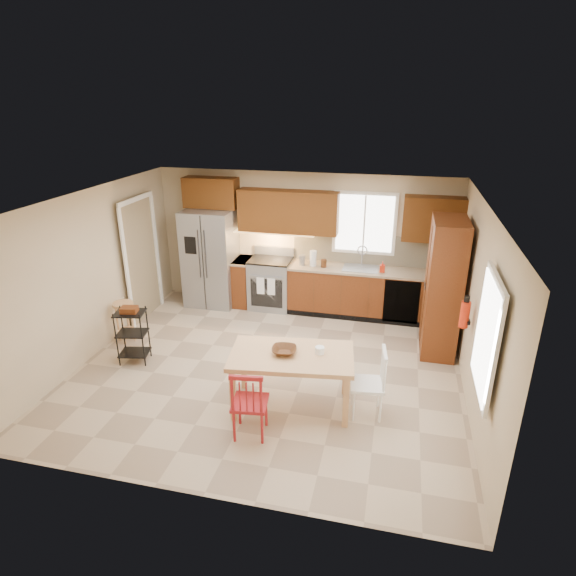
% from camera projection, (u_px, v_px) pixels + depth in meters
% --- Properties ---
extents(floor, '(5.50, 5.50, 0.00)m').
position_uv_depth(floor, '(269.00, 369.00, 7.11)').
color(floor, tan).
rests_on(floor, ground).
extents(ceiling, '(5.50, 5.00, 0.02)m').
position_uv_depth(ceiling, '(266.00, 201.00, 6.17)').
color(ceiling, silver).
rests_on(ceiling, ground).
extents(wall_back, '(5.50, 0.02, 2.50)m').
position_uv_depth(wall_back, '(303.00, 241.00, 8.90)').
color(wall_back, '#CCB793').
rests_on(wall_back, ground).
extents(wall_front, '(5.50, 0.02, 2.50)m').
position_uv_depth(wall_front, '(194.00, 392.00, 4.38)').
color(wall_front, '#CCB793').
rests_on(wall_front, ground).
extents(wall_left, '(0.02, 5.00, 2.50)m').
position_uv_depth(wall_left, '(91.00, 275.00, 7.22)').
color(wall_left, '#CCB793').
rests_on(wall_left, ground).
extents(wall_right, '(0.02, 5.00, 2.50)m').
position_uv_depth(wall_right, '(478.00, 310.00, 6.06)').
color(wall_right, '#CCB793').
rests_on(wall_right, ground).
extents(refrigerator, '(0.92, 0.75, 1.82)m').
position_uv_depth(refrigerator, '(211.00, 258.00, 9.05)').
color(refrigerator, gray).
rests_on(refrigerator, floor).
extents(range_stove, '(0.76, 0.63, 0.92)m').
position_uv_depth(range_stove, '(271.00, 284.00, 9.02)').
color(range_stove, gray).
rests_on(range_stove, floor).
extents(base_cabinet_narrow, '(0.30, 0.60, 0.90)m').
position_uv_depth(base_cabinet_narrow, '(243.00, 282.00, 9.16)').
color(base_cabinet_narrow, '#662D12').
rests_on(base_cabinet_narrow, floor).
extents(base_cabinet_run, '(2.92, 0.60, 0.90)m').
position_uv_depth(base_cabinet_run, '(370.00, 293.00, 8.65)').
color(base_cabinet_run, '#662D12').
rests_on(base_cabinet_run, floor).
extents(dishwasher, '(0.60, 0.02, 0.78)m').
position_uv_depth(dishwasher, '(401.00, 302.00, 8.27)').
color(dishwasher, black).
rests_on(dishwasher, floor).
extents(backsplash, '(2.92, 0.03, 0.55)m').
position_uv_depth(backsplash, '(374.00, 250.00, 8.64)').
color(backsplash, beige).
rests_on(backsplash, wall_back).
extents(upper_over_fridge, '(1.00, 0.35, 0.55)m').
position_uv_depth(upper_over_fridge, '(211.00, 193.00, 8.78)').
color(upper_over_fridge, '#572D0E').
rests_on(upper_over_fridge, wall_back).
extents(upper_left_block, '(1.80, 0.35, 0.75)m').
position_uv_depth(upper_left_block, '(288.00, 212.00, 8.57)').
color(upper_left_block, '#572D0E').
rests_on(upper_left_block, wall_back).
extents(upper_right_block, '(1.00, 0.35, 0.75)m').
position_uv_depth(upper_right_block, '(433.00, 219.00, 8.04)').
color(upper_right_block, '#572D0E').
rests_on(upper_right_block, wall_back).
extents(window_back, '(1.12, 0.04, 1.12)m').
position_uv_depth(window_back, '(364.00, 223.00, 8.49)').
color(window_back, white).
rests_on(window_back, wall_back).
extents(sink, '(0.62, 0.46, 0.16)m').
position_uv_depth(sink, '(360.00, 271.00, 8.54)').
color(sink, gray).
rests_on(sink, base_cabinet_run).
extents(undercab_glow, '(1.60, 0.30, 0.01)m').
position_uv_depth(undercab_glow, '(272.00, 232.00, 8.76)').
color(undercab_glow, '#FFBF66').
rests_on(undercab_glow, wall_back).
extents(soap_bottle, '(0.09, 0.09, 0.19)m').
position_uv_depth(soap_bottle, '(382.00, 267.00, 8.32)').
color(soap_bottle, red).
rests_on(soap_bottle, base_cabinet_run).
extents(paper_towel, '(0.12, 0.12, 0.28)m').
position_uv_depth(paper_towel, '(313.00, 258.00, 8.61)').
color(paper_towel, white).
rests_on(paper_towel, base_cabinet_run).
extents(canister_steel, '(0.11, 0.11, 0.18)m').
position_uv_depth(canister_steel, '(302.00, 260.00, 8.67)').
color(canister_steel, gray).
rests_on(canister_steel, base_cabinet_run).
extents(canister_wood, '(0.10, 0.10, 0.14)m').
position_uv_depth(canister_wood, '(324.00, 263.00, 8.56)').
color(canister_wood, '#4F2815').
rests_on(canister_wood, base_cabinet_run).
extents(pantry, '(0.50, 0.95, 2.10)m').
position_uv_depth(pantry, '(443.00, 287.00, 7.28)').
color(pantry, '#662D12').
rests_on(pantry, floor).
extents(fire_extinguisher, '(0.12, 0.12, 0.36)m').
position_uv_depth(fire_extinguisher, '(465.00, 314.00, 6.27)').
color(fire_extinguisher, red).
rests_on(fire_extinguisher, wall_right).
extents(window_right, '(0.04, 1.02, 1.32)m').
position_uv_depth(window_right, '(487.00, 336.00, 4.96)').
color(window_right, white).
rests_on(window_right, wall_right).
extents(doorway, '(0.04, 0.95, 2.10)m').
position_uv_depth(doorway, '(141.00, 261.00, 8.45)').
color(doorway, '#8C7A59').
rests_on(doorway, wall_left).
extents(dining_table, '(1.63, 1.05, 0.75)m').
position_uv_depth(dining_table, '(292.00, 381.00, 6.13)').
color(dining_table, tan).
rests_on(dining_table, floor).
extents(chair_red, '(0.47, 0.47, 0.90)m').
position_uv_depth(chair_red, '(250.00, 401.00, 5.59)').
color(chair_red, maroon).
rests_on(chair_red, floor).
extents(chair_white, '(0.47, 0.47, 0.90)m').
position_uv_depth(chair_white, '(367.00, 383.00, 5.95)').
color(chair_white, white).
rests_on(chair_white, floor).
extents(table_bowl, '(0.35, 0.35, 0.08)m').
position_uv_depth(table_bowl, '(284.00, 354.00, 6.01)').
color(table_bowl, '#4F2815').
rests_on(table_bowl, dining_table).
extents(table_jar, '(0.12, 0.12, 0.13)m').
position_uv_depth(table_jar, '(320.00, 352.00, 5.99)').
color(table_jar, white).
rests_on(table_jar, dining_table).
extents(bar_stool, '(0.36, 0.36, 0.67)m').
position_uv_depth(bar_stool, '(125.00, 322.00, 7.80)').
color(bar_stool, tan).
rests_on(bar_stool, floor).
extents(utility_cart, '(0.48, 0.41, 0.85)m').
position_uv_depth(utility_cart, '(133.00, 336.00, 7.16)').
color(utility_cart, black).
rests_on(utility_cart, floor).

